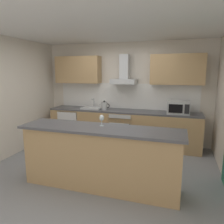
{
  "coord_description": "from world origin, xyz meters",
  "views": [
    {
      "loc": [
        1.34,
        -3.64,
        1.85
      ],
      "look_at": [
        0.06,
        0.43,
        1.05
      ],
      "focal_mm": 34.13,
      "sensor_mm": 36.0,
      "label": 1
    }
  ],
  "objects_px": {
    "kettle": "(104,106)",
    "range_hood": "(124,75)",
    "sink": "(92,108)",
    "microwave": "(178,107)",
    "oven": "(122,127)",
    "wine_glass": "(102,118)",
    "refrigerator": "(72,125)"
  },
  "relations": [
    {
      "from": "kettle",
      "to": "wine_glass",
      "type": "relative_size",
      "value": 1.62
    },
    {
      "from": "refrigerator",
      "to": "kettle",
      "type": "xyz_separation_m",
      "value": [
        0.95,
        -0.03,
        0.58
      ]
    },
    {
      "from": "sink",
      "to": "kettle",
      "type": "relative_size",
      "value": 1.73
    },
    {
      "from": "sink",
      "to": "wine_glass",
      "type": "xyz_separation_m",
      "value": [
        0.99,
        -1.99,
        0.2
      ]
    },
    {
      "from": "wine_glass",
      "to": "oven",
      "type": "bearing_deg",
      "value": 94.81
    },
    {
      "from": "oven",
      "to": "kettle",
      "type": "height_order",
      "value": "kettle"
    },
    {
      "from": "microwave",
      "to": "sink",
      "type": "distance_m",
      "value": 2.17
    },
    {
      "from": "oven",
      "to": "microwave",
      "type": "height_order",
      "value": "microwave"
    },
    {
      "from": "microwave",
      "to": "wine_glass",
      "type": "bearing_deg",
      "value": -120.93
    },
    {
      "from": "refrigerator",
      "to": "wine_glass",
      "type": "relative_size",
      "value": 4.78
    },
    {
      "from": "kettle",
      "to": "range_hood",
      "type": "xyz_separation_m",
      "value": [
        0.48,
        0.16,
        0.78
      ]
    },
    {
      "from": "sink",
      "to": "range_hood",
      "type": "relative_size",
      "value": 0.69
    },
    {
      "from": "sink",
      "to": "wine_glass",
      "type": "relative_size",
      "value": 2.81
    },
    {
      "from": "refrigerator",
      "to": "sink",
      "type": "distance_m",
      "value": 0.78
    },
    {
      "from": "refrigerator",
      "to": "microwave",
      "type": "distance_m",
      "value": 2.83
    },
    {
      "from": "refrigerator",
      "to": "sink",
      "type": "xyz_separation_m",
      "value": [
        0.6,
        0.01,
        0.5
      ]
    },
    {
      "from": "refrigerator",
      "to": "range_hood",
      "type": "height_order",
      "value": "range_hood"
    },
    {
      "from": "microwave",
      "to": "kettle",
      "type": "distance_m",
      "value": 1.81
    },
    {
      "from": "microwave",
      "to": "wine_glass",
      "type": "relative_size",
      "value": 2.81
    },
    {
      "from": "sink",
      "to": "refrigerator",
      "type": "bearing_deg",
      "value": -178.69
    },
    {
      "from": "sink",
      "to": "kettle",
      "type": "bearing_deg",
      "value": -7.25
    },
    {
      "from": "oven",
      "to": "wine_glass",
      "type": "xyz_separation_m",
      "value": [
        0.17,
        -1.98,
        0.66
      ]
    },
    {
      "from": "sink",
      "to": "microwave",
      "type": "bearing_deg",
      "value": -1.03
    },
    {
      "from": "microwave",
      "to": "range_hood",
      "type": "height_order",
      "value": "range_hood"
    },
    {
      "from": "refrigerator",
      "to": "microwave",
      "type": "relative_size",
      "value": 1.7
    },
    {
      "from": "sink",
      "to": "wine_glass",
      "type": "distance_m",
      "value": 2.23
    },
    {
      "from": "range_hood",
      "to": "wine_glass",
      "type": "bearing_deg",
      "value": -85.48
    },
    {
      "from": "microwave",
      "to": "range_hood",
      "type": "bearing_deg",
      "value": 173.27
    },
    {
      "from": "kettle",
      "to": "wine_glass",
      "type": "distance_m",
      "value": 2.05
    },
    {
      "from": "oven",
      "to": "microwave",
      "type": "relative_size",
      "value": 1.6
    },
    {
      "from": "refrigerator",
      "to": "wine_glass",
      "type": "height_order",
      "value": "wine_glass"
    },
    {
      "from": "kettle",
      "to": "oven",
      "type": "bearing_deg",
      "value": 4.04
    }
  ]
}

